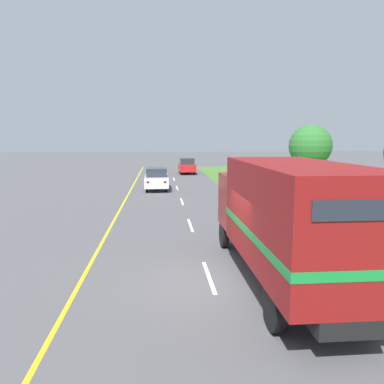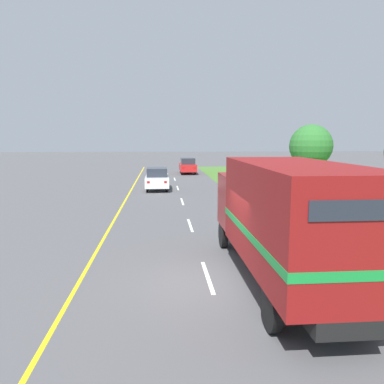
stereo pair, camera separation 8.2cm
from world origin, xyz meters
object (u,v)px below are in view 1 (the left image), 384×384
lead_car_red_ahead (187,166)px  highway_sign (370,201)px  lead_car_white (157,179)px  roadside_tree_mid (310,146)px  horse_trailer_truck (285,216)px

lead_car_red_ahead → highway_sign: (4.75, -29.44, 0.79)m
lead_car_white → roadside_tree_mid: bearing=-12.3°
lead_car_red_ahead → horse_trailer_truck: bearing=-89.5°
highway_sign → roadside_tree_mid: roadside_tree_mid is taller
horse_trailer_truck → lead_car_white: size_ratio=2.11×
lead_car_white → lead_car_red_ahead: (3.35, 13.36, 0.02)m
lead_car_red_ahead → roadside_tree_mid: (7.97, -15.83, 2.53)m
lead_car_white → lead_car_red_ahead: 13.77m
highway_sign → horse_trailer_truck: bearing=-142.3°
lead_car_white → lead_car_red_ahead: lead_car_red_ahead is taller
lead_car_white → horse_trailer_truck: bearing=-79.4°
roadside_tree_mid → lead_car_red_ahead: bearing=116.7°
lead_car_red_ahead → roadside_tree_mid: bearing=-63.3°
lead_car_white → highway_sign: (8.10, -16.08, 0.81)m
horse_trailer_truck → lead_car_red_ahead: size_ratio=1.88×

